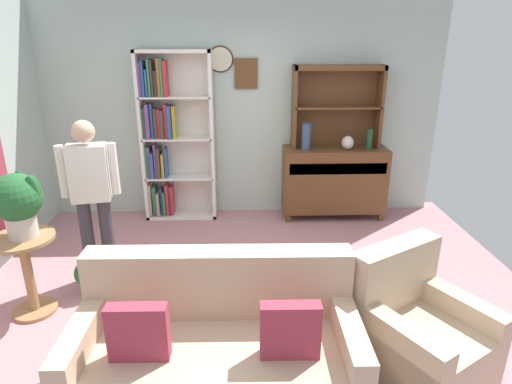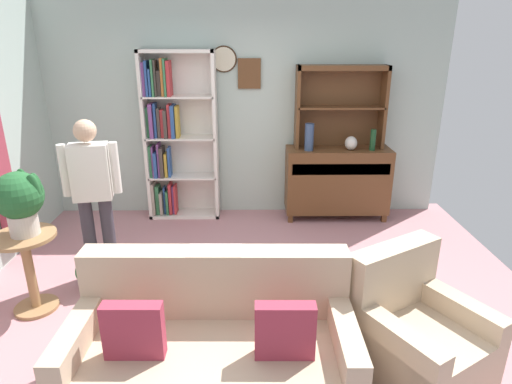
% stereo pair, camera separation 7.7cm
% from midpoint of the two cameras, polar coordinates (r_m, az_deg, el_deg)
% --- Properties ---
extents(ground_plane, '(5.40, 4.60, 0.02)m').
position_cam_midpoint_polar(ground_plane, '(4.06, -1.92, -13.86)').
color(ground_plane, '#B27A7F').
extents(wall_back, '(5.00, 0.09, 2.80)m').
position_cam_midpoint_polar(wall_back, '(5.56, -2.17, 11.24)').
color(wall_back, '#ADC1B7').
rests_on(wall_back, ground_plane).
extents(area_rug, '(2.62, 1.66, 0.01)m').
position_cam_midpoint_polar(area_rug, '(3.81, 1.23, -16.14)').
color(area_rug, brown).
rests_on(area_rug, ground_plane).
extents(bookshelf, '(0.90, 0.30, 2.10)m').
position_cam_midpoint_polar(bookshelf, '(5.52, -11.66, 7.02)').
color(bookshelf, silver).
rests_on(bookshelf, ground_plane).
extents(sideboard, '(1.30, 0.45, 0.92)m').
position_cam_midpoint_polar(sideboard, '(5.63, 9.85, 1.68)').
color(sideboard, brown).
rests_on(sideboard, ground_plane).
extents(sideboard_hutch, '(1.10, 0.26, 1.00)m').
position_cam_midpoint_polar(sideboard_hutch, '(5.50, 10.27, 12.48)').
color(sideboard_hutch, brown).
rests_on(sideboard_hutch, sideboard).
extents(vase_tall, '(0.11, 0.11, 0.33)m').
position_cam_midpoint_polar(vase_tall, '(5.33, 6.24, 7.26)').
color(vase_tall, '#33476B').
rests_on(vase_tall, sideboard).
extents(vase_round, '(0.15, 0.15, 0.17)m').
position_cam_midpoint_polar(vase_round, '(5.46, 11.63, 6.40)').
color(vase_round, beige).
rests_on(vase_round, sideboard).
extents(bottle_wine, '(0.07, 0.07, 0.26)m').
position_cam_midpoint_polar(bottle_wine, '(5.50, 14.37, 6.76)').
color(bottle_wine, '#194223').
rests_on(bottle_wine, sideboard).
extents(couch_floral, '(1.81, 0.88, 0.90)m').
position_cam_midpoint_polar(couch_floral, '(3.01, -5.86, -20.14)').
color(couch_floral, '#C6AD8E').
rests_on(couch_floral, ground_plane).
extents(armchair_floral, '(1.04, 1.05, 0.88)m').
position_cam_midpoint_polar(armchair_floral, '(3.34, 19.89, -17.29)').
color(armchair_floral, '#C6AD8E').
rests_on(armchair_floral, ground_plane).
extents(plant_stand, '(0.52, 0.52, 0.71)m').
position_cam_midpoint_polar(plant_stand, '(4.13, -28.51, -8.68)').
color(plant_stand, '#997047').
rests_on(plant_stand, ground_plane).
extents(potted_plant_large, '(0.39, 0.39, 0.53)m').
position_cam_midpoint_polar(potted_plant_large, '(3.91, -29.36, -0.95)').
color(potted_plant_large, beige).
rests_on(potted_plant_large, plant_stand).
extents(potted_plant_small, '(0.24, 0.24, 0.33)m').
position_cam_midpoint_polar(potted_plant_small, '(4.29, -21.79, -10.14)').
color(potted_plant_small, beige).
rests_on(potted_plant_small, ground_plane).
extents(person_reading, '(0.53, 0.26, 1.56)m').
position_cam_midpoint_polar(person_reading, '(4.25, -21.44, 0.14)').
color(person_reading, '#38333D').
rests_on(person_reading, ground_plane).
extents(coffee_table, '(0.80, 0.50, 0.42)m').
position_cam_midpoint_polar(coffee_table, '(3.67, -4.84, -11.18)').
color(coffee_table, brown).
rests_on(coffee_table, ground_plane).
extents(book_stack, '(0.21, 0.15, 0.05)m').
position_cam_midpoint_polar(book_stack, '(3.63, -5.61, -10.00)').
color(book_stack, '#337247').
rests_on(book_stack, coffee_table).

